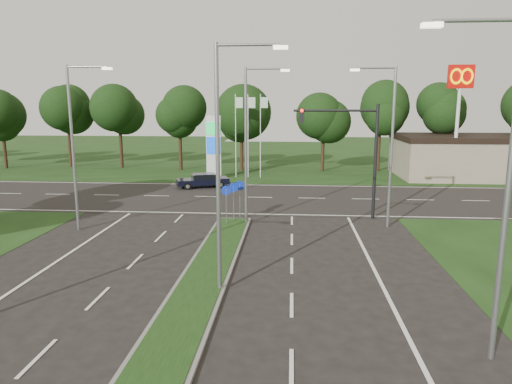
{
  "coord_description": "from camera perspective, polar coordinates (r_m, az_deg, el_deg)",
  "views": [
    {
      "loc": [
        3.42,
        -10.01,
        6.85
      ],
      "look_at": [
        1.49,
        14.62,
        2.2
      ],
      "focal_mm": 32.0,
      "sensor_mm": 36.0,
      "label": 1
    }
  ],
  "objects": [
    {
      "name": "median_kerb",
      "position": [
        15.94,
        -8.64,
        -14.68
      ],
      "size": [
        2.0,
        26.0,
        0.12
      ],
      "primitive_type": "cube",
      "color": "slate",
      "rests_on": "ground"
    },
    {
      "name": "streetlight_right_near",
      "position": [
        13.28,
        28.33,
        1.71
      ],
      "size": [
        2.53,
        0.22,
        9.0
      ],
      "rotation": [
        0.0,
        0.0,
        3.14
      ],
      "color": "gray",
      "rests_on": "ground"
    },
    {
      "name": "treeline_far",
      "position": [
        50.06,
        0.69,
        10.63
      ],
      "size": [
        6.0,
        6.0,
        9.9
      ],
      "color": "black",
      "rests_on": "ground"
    },
    {
      "name": "navy_sedan",
      "position": [
        39.26,
        -6.66,
        1.48
      ],
      "size": [
        4.7,
        3.16,
        1.2
      ],
      "rotation": [
        0.0,
        0.0,
        1.92
      ],
      "color": "black",
      "rests_on": "ground"
    },
    {
      "name": "commercial_building",
      "position": [
        49.86,
        26.4,
        3.96
      ],
      "size": [
        16.0,
        9.0,
        4.0
      ],
      "primitive_type": "cube",
      "color": "gray",
      "rests_on": "ground"
    },
    {
      "name": "streetlight_median_near",
      "position": [
        16.29,
        -4.11,
        4.39
      ],
      "size": [
        2.53,
        0.22,
        9.0
      ],
      "color": "gray",
      "rests_on": "ground"
    },
    {
      "name": "median_signs",
      "position": [
        27.12,
        -2.85,
        -0.27
      ],
      "size": [
        1.16,
        1.76,
        2.38
      ],
      "color": "gray",
      "rests_on": "ground"
    },
    {
      "name": "gas_pylon",
      "position": [
        43.81,
        -5.03,
        5.83
      ],
      "size": [
        5.8,
        1.26,
        8.0
      ],
      "color": "silver",
      "rests_on": "ground"
    },
    {
      "name": "traffic_signal",
      "position": [
        28.35,
        12.17,
        5.97
      ],
      "size": [
        5.1,
        0.42,
        7.0
      ],
      "color": "black",
      "rests_on": "ground"
    },
    {
      "name": "mcdonalds_sign",
      "position": [
        44.46,
        24.11,
        11.21
      ],
      "size": [
        2.2,
        0.47,
        10.4
      ],
      "color": "silver",
      "rests_on": "ground"
    },
    {
      "name": "verge_far",
      "position": [
        65.46,
        1.47,
        4.64
      ],
      "size": [
        160.0,
        50.0,
        0.02
      ],
      "primitive_type": "cube",
      "color": "black",
      "rests_on": "ground"
    },
    {
      "name": "streetlight_left_far",
      "position": [
        26.78,
        -21.62,
        6.12
      ],
      "size": [
        2.53,
        0.22,
        9.0
      ],
      "color": "gray",
      "rests_on": "ground"
    },
    {
      "name": "streetlight_right_far",
      "position": [
        26.62,
        16.23,
        6.42
      ],
      "size": [
        2.53,
        0.22,
        9.0
      ],
      "rotation": [
        0.0,
        0.0,
        3.14
      ],
      "color": "gray",
      "rests_on": "ground"
    },
    {
      "name": "streetlight_median_far",
      "position": [
        26.18,
        -0.84,
        6.78
      ],
      "size": [
        2.53,
        0.22,
        9.0
      ],
      "color": "gray",
      "rests_on": "ground"
    },
    {
      "name": "cross_road",
      "position": [
        34.86,
        -1.24,
        -0.68
      ],
      "size": [
        160.0,
        12.0,
        0.02
      ],
      "primitive_type": "cube",
      "color": "black",
      "rests_on": "ground"
    }
  ]
}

